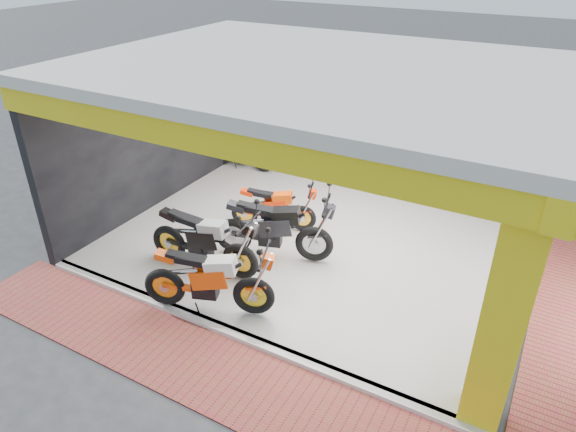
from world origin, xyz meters
name	(u,v)px	position (x,y,z in m)	size (l,w,h in m)	color
ground	(266,300)	(0.00, 0.00, 0.00)	(80.00, 80.00, 0.00)	#2D2D30
showroom_floor	(316,245)	(0.00, 2.00, 0.05)	(8.00, 6.00, 0.10)	white
showroom_ceiling	(322,69)	(0.00, 2.00, 3.60)	(8.40, 6.40, 0.20)	beige
back_wall	(377,122)	(0.00, 5.10, 1.75)	(8.20, 0.20, 3.50)	black
left_wall	(153,132)	(-4.10, 2.00, 1.75)	(0.20, 6.20, 3.50)	black
corner_column	(505,314)	(3.75, -0.75, 1.75)	(0.50, 0.50, 3.50)	yellow
header_beam_front	(220,139)	(0.00, -1.00, 3.30)	(8.40, 0.30, 0.40)	yellow
floor_kerb	(232,333)	(0.00, -1.02, 0.05)	(8.00, 0.20, 0.10)	white
paver_front	(202,366)	(0.00, -1.80, 0.01)	(9.00, 1.40, 0.03)	maroon
moto_hero	(253,279)	(0.09, -0.50, 0.81)	(2.33, 0.86, 1.42)	#FE4C0A
moto_row_a	(240,245)	(-0.65, 0.23, 0.82)	(2.37, 0.88, 1.45)	black
moto_row_b	(315,228)	(0.25, 1.37, 0.85)	(2.44, 0.90, 1.49)	black
moto_row_c	(303,206)	(-0.47, 2.29, 0.69)	(1.92, 0.71, 1.17)	red
moto_row_d	(263,151)	(-2.80, 4.50, 0.69)	(1.92, 0.71, 1.17)	#E54209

